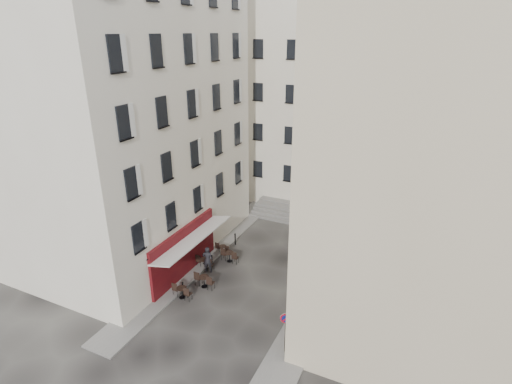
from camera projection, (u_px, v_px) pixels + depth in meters
The scene contains 18 objects.
ground at pixel (237, 300), 24.58m from camera, with size 90.00×90.00×0.00m, color black.
sidewalk_left at pixel (208, 253), 29.68m from camera, with size 2.00×22.00×0.12m, color slate.
sidewalk_right at pixel (321, 291), 25.32m from camera, with size 2.00×18.00×0.12m, color slate.
building_left at pixel (119, 110), 27.34m from camera, with size 12.20×16.20×20.60m.
building_right at pixel (452, 162), 19.92m from camera, with size 12.20×14.20×18.60m.
building_back at pixel (319, 100), 37.45m from camera, with size 18.20×10.20×18.60m.
cafe_storefront at pixel (185, 250), 26.40m from camera, with size 1.74×7.30×3.50m.
stone_steps at pixel (303, 215), 35.00m from camera, with size 9.00×3.15×0.80m.
bollard_near at pixel (183, 288), 24.81m from camera, with size 0.12×0.12×0.98m.
bollard_mid at pixel (212, 261), 27.76m from camera, with size 0.12×0.12×0.98m.
bollard_far at pixel (235, 239), 30.70m from camera, with size 0.12×0.12×0.98m.
no_parking_sign at pixel (286, 326), 19.81m from camera, with size 0.54×0.22×2.50m.
bistro_table_a at pixel (182, 291), 24.57m from camera, with size 1.33×0.62×0.94m.
bistro_table_b at pixel (204, 280), 25.60m from camera, with size 1.41×0.66×0.99m.
bistro_table_c at pixel (205, 262), 27.64m from camera, with size 1.35×0.63×0.95m.
bistro_table_d at pixel (230, 256), 28.45m from camera, with size 1.35×0.63×0.95m.
bistro_table_e at pixel (223, 249), 29.43m from camera, with size 1.21×0.57×0.85m.
pedestrian at pixel (208, 260), 27.07m from camera, with size 0.70×0.46×1.93m, color black.
Camera 1 is at (9.64, -17.90, 15.38)m, focal length 28.00 mm.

